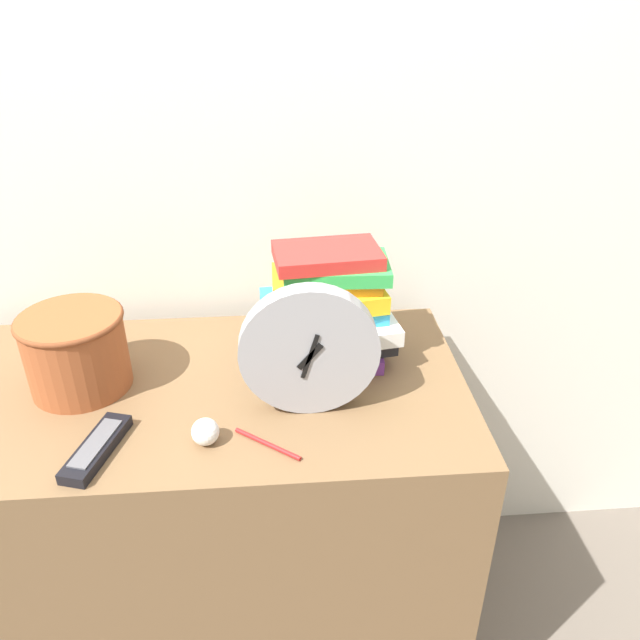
# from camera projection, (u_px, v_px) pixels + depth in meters

# --- Properties ---
(wall_back) EXTENTS (6.00, 0.04, 2.40)m
(wall_back) POSITION_uv_depth(u_px,v_px,m) (198.00, 120.00, 1.29)
(wall_back) COLOR silver
(wall_back) RESTS_ON ground_plane
(desk) EXTENTS (1.02, 0.55, 0.77)m
(desk) POSITION_uv_depth(u_px,v_px,m) (220.00, 526.00, 1.40)
(desk) COLOR brown
(desk) RESTS_ON ground_plane
(desk_clock) EXTENTS (0.25, 0.04, 0.25)m
(desk_clock) POSITION_uv_depth(u_px,v_px,m) (309.00, 351.00, 1.08)
(desk_clock) COLOR #99999E
(desk_clock) RESTS_ON desk
(book_stack) EXTENTS (0.28, 0.21, 0.24)m
(book_stack) POSITION_uv_depth(u_px,v_px,m) (333.00, 307.00, 1.24)
(book_stack) COLOR #7A3899
(book_stack) RESTS_ON desk
(basket) EXTENTS (0.19, 0.19, 0.15)m
(basket) POSITION_uv_depth(u_px,v_px,m) (76.00, 349.00, 1.17)
(basket) COLOR #994C28
(basket) RESTS_ON desk
(tv_remote) EXTENTS (0.09, 0.17, 0.02)m
(tv_remote) POSITION_uv_depth(u_px,v_px,m) (97.00, 448.00, 1.04)
(tv_remote) COLOR black
(tv_remote) RESTS_ON desk
(crumpled_paper_ball) EXTENTS (0.05, 0.05, 0.05)m
(crumpled_paper_ball) POSITION_uv_depth(u_px,v_px,m) (205.00, 432.00, 1.05)
(crumpled_paper_ball) COLOR white
(crumpled_paper_ball) RESTS_ON desk
(pen) EXTENTS (0.11, 0.09, 0.01)m
(pen) POSITION_uv_depth(u_px,v_px,m) (267.00, 444.00, 1.05)
(pen) COLOR #B21E1E
(pen) RESTS_ON desk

